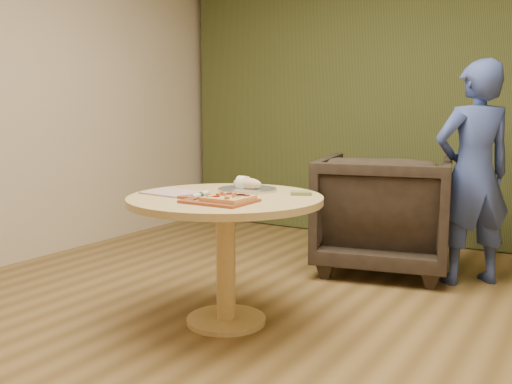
{
  "coord_description": "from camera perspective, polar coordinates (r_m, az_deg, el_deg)",
  "views": [
    {
      "loc": [
        1.51,
        -2.38,
        1.24
      ],
      "look_at": [
        -0.1,
        0.25,
        0.79
      ],
      "focal_mm": 40.0,
      "sensor_mm": 36.0,
      "label": 1
    }
  ],
  "objects": [
    {
      "name": "room_shell",
      "position": [
        2.82,
        -0.89,
        11.56
      ],
      "size": [
        5.04,
        6.04,
        2.84
      ],
      "color": "olive",
      "rests_on": "ground"
    },
    {
      "name": "curtain",
      "position": [
        5.5,
        15.78,
        9.68
      ],
      "size": [
        4.8,
        0.14,
        2.78
      ],
      "primitive_type": "cube",
      "color": "#323A1A",
      "rests_on": "ground"
    },
    {
      "name": "pedestal_table",
      "position": [
        3.26,
        -3.07,
        -2.84
      ],
      "size": [
        1.11,
        1.11,
        0.75
      ],
      "rotation": [
        0.0,
        0.0,
        0.06
      ],
      "color": "#DEBA72",
      "rests_on": "ground"
    },
    {
      "name": "pizza_paddle",
      "position": [
        3.03,
        -3.82,
        -0.88
      ],
      "size": [
        0.45,
        0.28,
        0.01
      ],
      "rotation": [
        0.0,
        0.0,
        0.0
      ],
      "color": "brown",
      "rests_on": "pedestal_table"
    },
    {
      "name": "flatbread_pizza",
      "position": [
        2.99,
        -2.75,
        -0.6
      ],
      "size": [
        0.22,
        0.22,
        0.04
      ],
      "rotation": [
        0.0,
        0.0,
        0.0
      ],
      "color": "tan",
      "rests_on": "pizza_paddle"
    },
    {
      "name": "cutlery_roll",
      "position": [
        3.08,
        -5.62,
        -0.3
      ],
      "size": [
        0.06,
        0.2,
        0.03
      ],
      "rotation": [
        0.0,
        0.0,
        0.15
      ],
      "color": "beige",
      "rests_on": "pizza_paddle"
    },
    {
      "name": "newspaper",
      "position": [
        3.37,
        -8.42,
        -0.05
      ],
      "size": [
        0.32,
        0.27,
        0.01
      ],
      "primitive_type": "cube",
      "rotation": [
        0.0,
        0.0,
        -0.08
      ],
      "color": "silver",
      "rests_on": "pedestal_table"
    },
    {
      "name": "serving_tray",
      "position": [
        3.44,
        -0.88,
        0.25
      ],
      "size": [
        0.36,
        0.36,
        0.02
      ],
      "color": "silver",
      "rests_on": "pedestal_table"
    },
    {
      "name": "bread_roll",
      "position": [
        3.44,
        -1.0,
        0.85
      ],
      "size": [
        0.19,
        0.09,
        0.09
      ],
      "color": "#DFC288",
      "rests_on": "serving_tray"
    },
    {
      "name": "green_packet",
      "position": [
        3.29,
        4.52,
        -0.09
      ],
      "size": [
        0.15,
        0.14,
        0.02
      ],
      "primitive_type": "cube",
      "rotation": [
        0.0,
        0.0,
        0.48
      ],
      "color": "#51602B",
      "rests_on": "pedestal_table"
    },
    {
      "name": "armchair",
      "position": [
        4.49,
        12.72,
        -1.44
      ],
      "size": [
        1.13,
        1.08,
        0.99
      ],
      "primitive_type": "imported",
      "rotation": [
        0.0,
        0.0,
        3.36
      ],
      "color": "black",
      "rests_on": "ground"
    },
    {
      "name": "person_standing",
      "position": [
        4.28,
        20.89,
        1.71
      ],
      "size": [
        0.68,
        0.66,
        1.58
      ],
      "primitive_type": "imported",
      "rotation": [
        0.0,
        0.0,
        3.86
      ],
      "color": "#334487",
      "rests_on": "ground"
    }
  ]
}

